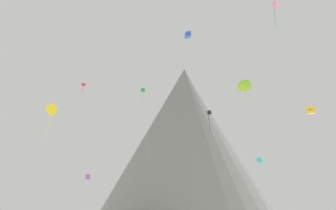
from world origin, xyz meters
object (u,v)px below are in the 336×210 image
Objects in this scene: kite_black_mid at (209,115)px; kite_green_high at (143,90)px; kite_gold_mid at (311,110)px; kite_pink_high at (274,6)px; kite_yellow_mid at (51,110)px; rock_massif at (188,142)px; kite_red_high at (83,86)px; kite_violet_low at (88,177)px; kite_blue_high at (188,35)px; kite_rainbow_mid at (148,148)px; kite_cyan_low at (260,160)px; kite_lime_mid at (244,86)px.

kite_black_mid is 20.89m from kite_green_high.
kite_pink_high reaches higher than kite_gold_mid.
rock_massif is at bearing -159.07° from kite_yellow_mid.
kite_red_high is 33.83m from kite_yellow_mid.
kite_black_mid reaches higher than kite_gold_mid.
kite_red_high is 24.22m from kite_violet_low.
kite_black_mid is (3.76, 23.42, -9.40)m from kite_blue_high.
kite_blue_high is 0.21× the size of kite_yellow_mid.
kite_blue_high reaches higher than kite_rainbow_mid.
kite_cyan_low is 35.94m from kite_green_high.
kite_yellow_mid is 38.99m from kite_violet_low.
kite_lime_mid is 35.13m from kite_yellow_mid.
kite_red_high is 0.50× the size of kite_pink_high.
kite_rainbow_mid is at bearing -98.93° from rock_massif.
kite_red_high reaches higher than kite_cyan_low.
kite_blue_high is (3.34, -61.37, 9.06)m from rock_massif.
rock_massif is 68.26m from kite_yellow_mid.
kite_violet_low is (-38.86, 29.05, -14.17)m from kite_lime_mid.
kite_cyan_low is 2.37× the size of kite_violet_low.
rock_massif reaches higher than kite_rainbow_mid.
rock_massif is at bearing 48.33° from kite_cyan_low.
kite_green_high reaches higher than kite_yellow_mid.
kite_violet_low is 0.23× the size of kite_pink_high.
kite_red_high is at bearing 46.10° from kite_black_mid.
kite_blue_high is at bearing 170.05° from kite_cyan_low.
kite_rainbow_mid is 2.37× the size of kite_gold_mid.
rock_massif is 22.44× the size of kite_rainbow_mid.
rock_massif is 63.18m from kite_pink_high.
kite_yellow_mid reaches higher than kite_gold_mid.
kite_pink_high is (2.33, -17.20, 27.86)m from kite_cyan_low.
kite_violet_low is (-18.53, 15.78, -4.92)m from kite_rainbow_mid.
kite_lime_mid reaches higher than kite_violet_low.
kite_green_high is at bearing 149.36° from kite_lime_mid.
kite_lime_mid is 1.47× the size of kite_rainbow_mid.
kite_red_high is 0.79× the size of kite_rainbow_mid.
kite_pink_high reaches higher than kite_rainbow_mid.
kite_cyan_low is 1.08× the size of kite_red_high.
rock_massif reaches higher than kite_pink_high.
kite_red_high is (-43.16, 5.22, 20.78)m from kite_cyan_low.
kite_green_high reaches higher than kite_cyan_low.
kite_gold_mid is at bearing 9.98° from kite_pink_high.
kite_blue_high is at bearing -86.88° from rock_massif.
kite_blue_high is 18.67m from kite_pink_high.
kite_blue_high is 33.33m from kite_green_high.
rock_massif is 24.96× the size of kite_green_high.
kite_rainbow_mid is 21.61m from kite_green_high.
kite_gold_mid is at bearing 171.18° from kite_black_mid.
kite_black_mid is at bearing 125.52° from kite_lime_mid.
rock_massif is 38.61m from kite_black_mid.
kite_black_mid is at bearing 63.90° from kite_violet_low.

